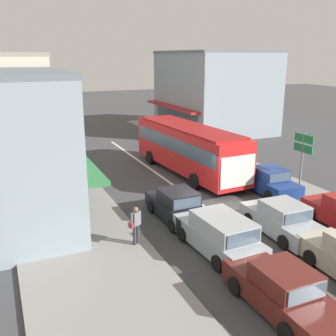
{
  "coord_description": "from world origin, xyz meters",
  "views": [
    {
      "loc": [
        -9.48,
        -16.47,
        7.66
      ],
      "look_at": [
        -0.45,
        4.06,
        1.2
      ],
      "focal_mm": 42.0,
      "sensor_mm": 36.0,
      "label": 1
    }
  ],
  "objects_px": {
    "parked_sedan_kerb_second": "(268,181)",
    "wagon_behind_bus_near": "(219,234)",
    "city_bus": "(188,146)",
    "sedan_adjacent_lane_lead": "(282,220)",
    "directional_road_sign": "(303,149)",
    "sedan_queue_gap_filler": "(178,206)",
    "pedestrian_with_handbag_near": "(136,223)",
    "traffic_light_downstreet": "(60,112)",
    "sedan_behind_bus_mid": "(282,291)"
  },
  "relations": [
    {
      "from": "sedan_adjacent_lane_lead",
      "to": "traffic_light_downstreet",
      "type": "distance_m",
      "value": 23.67
    },
    {
      "from": "traffic_light_downstreet",
      "to": "directional_road_sign",
      "type": "height_order",
      "value": "traffic_light_downstreet"
    },
    {
      "from": "traffic_light_downstreet",
      "to": "parked_sedan_kerb_second",
      "type": "bearing_deg",
      "value": -64.04
    },
    {
      "from": "wagon_behind_bus_near",
      "to": "parked_sedan_kerb_second",
      "type": "relative_size",
      "value": 1.08
    },
    {
      "from": "city_bus",
      "to": "traffic_light_downstreet",
      "type": "relative_size",
      "value": 2.61
    },
    {
      "from": "wagon_behind_bus_near",
      "to": "sedan_behind_bus_mid",
      "type": "xyz_separation_m",
      "value": [
        -0.17,
        -4.06,
        -0.08
      ]
    },
    {
      "from": "sedan_adjacent_lane_lead",
      "to": "parked_sedan_kerb_second",
      "type": "relative_size",
      "value": 1.0
    },
    {
      "from": "sedan_queue_gap_filler",
      "to": "traffic_light_downstreet",
      "type": "height_order",
      "value": "traffic_light_downstreet"
    },
    {
      "from": "parked_sedan_kerb_second",
      "to": "pedestrian_with_handbag_near",
      "type": "distance_m",
      "value": 9.85
    },
    {
      "from": "sedan_queue_gap_filler",
      "to": "sedan_adjacent_lane_lead",
      "type": "bearing_deg",
      "value": -43.27
    },
    {
      "from": "traffic_light_downstreet",
      "to": "directional_road_sign",
      "type": "distance_m",
      "value": 21.71
    },
    {
      "from": "sedan_adjacent_lane_lead",
      "to": "directional_road_sign",
      "type": "bearing_deg",
      "value": 40.67
    },
    {
      "from": "sedan_behind_bus_mid",
      "to": "parked_sedan_kerb_second",
      "type": "bearing_deg",
      "value": 54.58
    },
    {
      "from": "wagon_behind_bus_near",
      "to": "city_bus",
      "type": "bearing_deg",
      "value": 70.05
    },
    {
      "from": "parked_sedan_kerb_second",
      "to": "sedan_queue_gap_filler",
      "type": "bearing_deg",
      "value": -167.54
    },
    {
      "from": "pedestrian_with_handbag_near",
      "to": "sedan_adjacent_lane_lead",
      "type": "bearing_deg",
      "value": -12.57
    },
    {
      "from": "parked_sedan_kerb_second",
      "to": "traffic_light_downstreet",
      "type": "height_order",
      "value": "traffic_light_downstreet"
    },
    {
      "from": "traffic_light_downstreet",
      "to": "sedan_adjacent_lane_lead",
      "type": "bearing_deg",
      "value": -75.56
    },
    {
      "from": "traffic_light_downstreet",
      "to": "pedestrian_with_handbag_near",
      "type": "distance_m",
      "value": 21.49
    },
    {
      "from": "sedan_behind_bus_mid",
      "to": "sedan_queue_gap_filler",
      "type": "relative_size",
      "value": 1.0
    },
    {
      "from": "sedan_behind_bus_mid",
      "to": "sedan_adjacent_lane_lead",
      "type": "bearing_deg",
      "value": 50.68
    },
    {
      "from": "city_bus",
      "to": "parked_sedan_kerb_second",
      "type": "bearing_deg",
      "value": -63.83
    },
    {
      "from": "city_bus",
      "to": "sedan_adjacent_lane_lead",
      "type": "height_order",
      "value": "city_bus"
    },
    {
      "from": "sedan_queue_gap_filler",
      "to": "directional_road_sign",
      "type": "height_order",
      "value": "directional_road_sign"
    },
    {
      "from": "sedan_behind_bus_mid",
      "to": "sedan_queue_gap_filler",
      "type": "distance_m",
      "value": 7.7
    },
    {
      "from": "traffic_light_downstreet",
      "to": "sedan_behind_bus_mid",
      "type": "bearing_deg",
      "value": -85.15
    },
    {
      "from": "city_bus",
      "to": "sedan_adjacent_lane_lead",
      "type": "distance_m",
      "value": 10.08
    },
    {
      "from": "sedan_behind_bus_mid",
      "to": "pedestrian_with_handbag_near",
      "type": "xyz_separation_m",
      "value": [
        -2.76,
        5.78,
        0.4
      ]
    },
    {
      "from": "sedan_adjacent_lane_lead",
      "to": "pedestrian_with_handbag_near",
      "type": "height_order",
      "value": "pedestrian_with_handbag_near"
    },
    {
      "from": "sedan_adjacent_lane_lead",
      "to": "wagon_behind_bus_near",
      "type": "bearing_deg",
      "value": -174.97
    },
    {
      "from": "city_bus",
      "to": "sedan_behind_bus_mid",
      "type": "height_order",
      "value": "city_bus"
    },
    {
      "from": "sedan_adjacent_lane_lead",
      "to": "sedan_behind_bus_mid",
      "type": "bearing_deg",
      "value": -129.32
    },
    {
      "from": "sedan_behind_bus_mid",
      "to": "pedestrian_with_handbag_near",
      "type": "height_order",
      "value": "pedestrian_with_handbag_near"
    },
    {
      "from": "directional_road_sign",
      "to": "traffic_light_downstreet",
      "type": "bearing_deg",
      "value": 117.57
    },
    {
      "from": "parked_sedan_kerb_second",
      "to": "wagon_behind_bus_near",
      "type": "bearing_deg",
      "value": -141.3
    },
    {
      "from": "directional_road_sign",
      "to": "pedestrian_with_handbag_near",
      "type": "height_order",
      "value": "directional_road_sign"
    },
    {
      "from": "sedan_behind_bus_mid",
      "to": "sedan_queue_gap_filler",
      "type": "bearing_deg",
      "value": 89.77
    },
    {
      "from": "city_bus",
      "to": "wagon_behind_bus_near",
      "type": "relative_size",
      "value": 2.4
    },
    {
      "from": "wagon_behind_bus_near",
      "to": "parked_sedan_kerb_second",
      "type": "distance_m",
      "value": 8.09
    },
    {
      "from": "wagon_behind_bus_near",
      "to": "parked_sedan_kerb_second",
      "type": "height_order",
      "value": "wagon_behind_bus_near"
    },
    {
      "from": "sedan_queue_gap_filler",
      "to": "pedestrian_with_handbag_near",
      "type": "height_order",
      "value": "pedestrian_with_handbag_near"
    },
    {
      "from": "directional_road_sign",
      "to": "sedan_adjacent_lane_lead",
      "type": "bearing_deg",
      "value": -139.33
    },
    {
      "from": "wagon_behind_bus_near",
      "to": "sedan_behind_bus_mid",
      "type": "bearing_deg",
      "value": -92.45
    },
    {
      "from": "city_bus",
      "to": "directional_road_sign",
      "type": "height_order",
      "value": "directional_road_sign"
    },
    {
      "from": "traffic_light_downstreet",
      "to": "pedestrian_with_handbag_near",
      "type": "height_order",
      "value": "traffic_light_downstreet"
    },
    {
      "from": "sedan_adjacent_lane_lead",
      "to": "sedan_behind_bus_mid",
      "type": "distance_m",
      "value": 5.64
    },
    {
      "from": "city_bus",
      "to": "parked_sedan_kerb_second",
      "type": "height_order",
      "value": "city_bus"
    },
    {
      "from": "sedan_queue_gap_filler",
      "to": "directional_road_sign",
      "type": "relative_size",
      "value": 1.17
    },
    {
      "from": "sedan_adjacent_lane_lead",
      "to": "directional_road_sign",
      "type": "relative_size",
      "value": 1.18
    },
    {
      "from": "parked_sedan_kerb_second",
      "to": "traffic_light_downstreet",
      "type": "bearing_deg",
      "value": 115.96
    }
  ]
}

